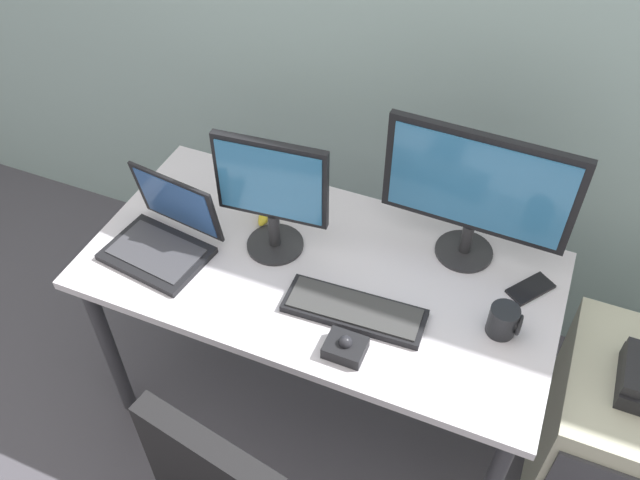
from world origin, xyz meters
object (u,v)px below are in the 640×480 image
monitor_side (271,192)px  file_cabinet (612,440)px  laptop (164,235)px  banana (269,207)px  cell_phone (531,289)px  monitor_main (477,190)px  keyboard (354,310)px  trackball_mouse (345,347)px  coffee_mug (504,321)px

monitor_side → file_cabinet: bearing=0.4°
laptop → banana: size_ratio=1.80×
cell_phone → monitor_side: bearing=-134.6°
monitor_main → laptop: size_ratio=1.64×
keyboard → banana: size_ratio=2.19×
trackball_mouse → coffee_mug: size_ratio=1.17×
file_cabinet → monitor_main: size_ratio=1.14×
laptop → trackball_mouse: laptop is taller
monitor_main → monitor_side: 0.59m
cell_phone → banana: 0.87m
trackball_mouse → banana: (-0.44, 0.44, -0.00)m
laptop → banana: laptop is taller
cell_phone → banana: banana is taller
monitor_main → laptop: bearing=-159.0°
file_cabinet → keyboard: 0.96m
file_cabinet → cell_phone: (-0.38, 0.12, 0.44)m
monitor_side → coffee_mug: (0.73, -0.06, -0.18)m
trackball_mouse → coffee_mug: (0.38, 0.24, 0.02)m
file_cabinet → coffee_mug: bearing=-171.1°
coffee_mug → banana: 0.84m
monitor_side → laptop: (-0.32, -0.14, -0.17)m
coffee_mug → cell_phone: (0.05, 0.19, -0.04)m
file_cabinet → laptop: (-1.47, -0.14, 0.49)m
keyboard → cell_phone: size_ratio=2.93×
file_cabinet → banana: bearing=173.9°
keyboard → laptop: bearing=178.1°
cell_phone → keyboard: bearing=-111.8°
keyboard → monitor_main: bearing=57.0°
monitor_main → monitor_side: monitor_main is taller
file_cabinet → cell_phone: size_ratio=4.50×
monitor_side → cell_phone: bearing=9.4°
trackball_mouse → banana: bearing=135.2°
trackball_mouse → banana: trackball_mouse is taller
keyboard → banana: 0.51m
coffee_mug → banana: coffee_mug is taller
coffee_mug → file_cabinet: bearing=8.9°
laptop → trackball_mouse: bearing=-13.3°
monitor_side → keyboard: size_ratio=0.98×
coffee_mug → cell_phone: bearing=75.0°
monitor_main → monitor_side: size_ratio=1.37×
trackball_mouse → monitor_main: bearing=67.2°
trackball_mouse → cell_phone: 0.60m
file_cabinet → keyboard: keyboard is taller
laptop → cell_phone: laptop is taller
cell_phone → trackball_mouse: bearing=-99.4°
cell_phone → laptop: bearing=-130.4°
monitor_main → coffee_mug: monitor_main is taller
monitor_side → laptop: size_ratio=1.19×
keyboard → trackball_mouse: trackball_mouse is taller
laptop → cell_phone: (1.10, 0.26, -0.05)m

